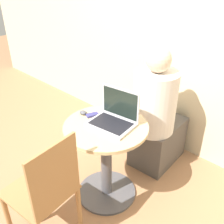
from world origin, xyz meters
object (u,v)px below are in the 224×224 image
cell_phone (92,115)px  person_seated (156,120)px  chair_empty (46,192)px  laptop (114,117)px

cell_phone → person_seated: 0.66m
chair_empty → person_seated: 1.18m
person_seated → laptop: bearing=-92.8°
laptop → chair_empty: bearing=-91.9°
laptop → cell_phone: (-0.20, -0.03, -0.05)m
laptop → person_seated: (0.03, 0.55, -0.26)m
cell_phone → chair_empty: chair_empty is taller
laptop → person_seated: bearing=87.2°
chair_empty → laptop: bearing=88.1°
cell_phone → person_seated: size_ratio=0.09×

